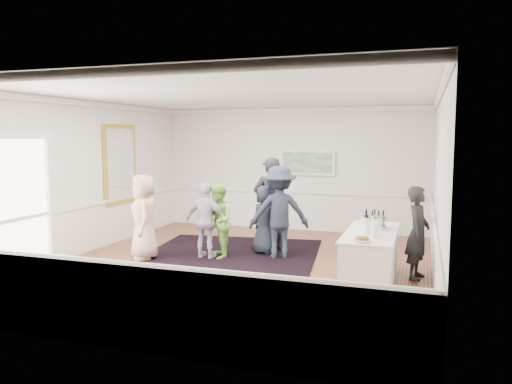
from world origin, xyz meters
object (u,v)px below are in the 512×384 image
(guest_navy, at_px, (265,220))
(guest_green, at_px, (218,221))
(serving_table, at_px, (370,257))
(guest_dark_b, at_px, (270,204))
(guest_tan, at_px, (144,217))
(ice_bucket, at_px, (377,223))
(bartender, at_px, (418,233))
(nut_bowl, at_px, (362,240))
(guest_dark_a, at_px, (279,212))
(guest_lilac, at_px, (206,221))

(guest_navy, bearing_deg, guest_green, 67.08)
(serving_table, bearing_deg, guest_dark_b, 142.49)
(guest_tan, relative_size, guest_green, 1.13)
(ice_bucket, bearing_deg, bartender, 26.78)
(guest_dark_b, distance_m, guest_navy, 0.40)
(serving_table, bearing_deg, nut_bowl, -92.44)
(bartender, height_order, guest_dark_a, guest_dark_a)
(guest_tan, bearing_deg, guest_lilac, 76.87)
(guest_dark_a, distance_m, nut_bowl, 2.84)
(guest_dark_a, height_order, nut_bowl, guest_dark_a)
(bartender, height_order, nut_bowl, bartender)
(guest_green, xyz_separation_m, guest_dark_b, (0.82, 0.93, 0.25))
(guest_tan, height_order, guest_dark_b, guest_dark_b)
(guest_tan, bearing_deg, guest_green, 77.23)
(guest_lilac, xyz_separation_m, guest_dark_a, (1.37, 0.50, 0.17))
(guest_lilac, xyz_separation_m, ice_bucket, (3.38, -0.51, 0.22))
(nut_bowl, bearing_deg, guest_navy, 133.87)
(guest_lilac, xyz_separation_m, guest_dark_b, (1.03, 1.02, 0.24))
(guest_dark_b, relative_size, ice_bucket, 7.75)
(guest_lilac, relative_size, ice_bucket, 5.89)
(guest_green, distance_m, guest_lilac, 0.23)
(guest_green, distance_m, guest_dark_a, 1.25)
(ice_bucket, height_order, nut_bowl, ice_bucket)
(guest_lilac, relative_size, guest_dark_a, 0.82)
(serving_table, distance_m, guest_green, 3.22)
(guest_tan, distance_m, guest_dark_a, 2.70)
(guest_tan, bearing_deg, nut_bowl, 40.17)
(bartender, distance_m, guest_dark_a, 2.75)
(guest_green, bearing_deg, guest_dark_a, 80.03)
(guest_tan, height_order, ice_bucket, guest_tan)
(guest_green, xyz_separation_m, ice_bucket, (3.18, -0.60, 0.24))
(ice_bucket, distance_m, nut_bowl, 1.12)
(bartender, bearing_deg, guest_navy, 84.14)
(guest_dark_a, relative_size, guest_dark_b, 0.93)
(guest_tan, relative_size, nut_bowl, 6.72)
(guest_green, bearing_deg, nut_bowl, 31.50)
(guest_dark_b, relative_size, guest_navy, 1.40)
(guest_dark_b, xyz_separation_m, ice_bucket, (2.36, -1.53, -0.02))
(guest_dark_b, distance_m, ice_bucket, 2.81)
(bartender, distance_m, guest_lilac, 4.04)
(guest_dark_b, bearing_deg, guest_tan, 3.99)
(nut_bowl, bearing_deg, guest_dark_b, 130.35)
(guest_dark_a, relative_size, guest_navy, 1.30)
(guest_lilac, distance_m, nut_bowl, 3.65)
(bartender, height_order, guest_tan, guest_tan)
(guest_dark_b, height_order, guest_navy, guest_dark_b)
(guest_dark_b, bearing_deg, bartender, 127.84)
(guest_green, bearing_deg, ice_bucket, 49.96)
(serving_table, relative_size, guest_dark_b, 1.07)
(bartender, relative_size, guest_dark_a, 0.86)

